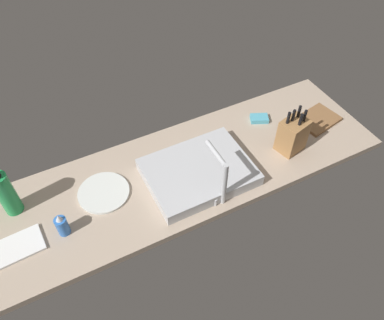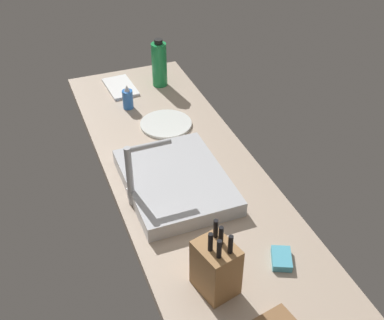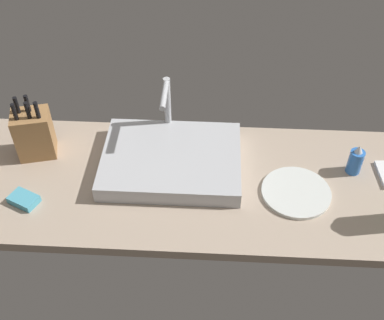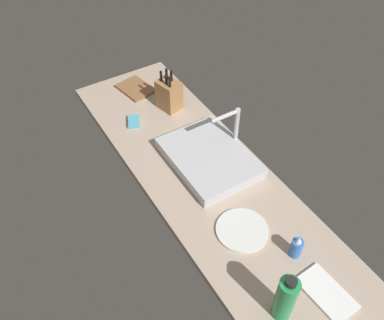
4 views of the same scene
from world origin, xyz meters
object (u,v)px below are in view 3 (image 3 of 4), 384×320
Objects in this scene: sink_basin at (171,160)px; dish_sponge at (24,199)px; knife_block at (34,133)px; dinner_plate at (296,192)px; soap_bottle at (355,161)px; faucet at (167,105)px.

sink_basin is 5.19× the size of dish_sponge.
dinner_plate is at bearing -23.41° from knife_block.
sink_basin is at bearing 22.31° from dish_sponge.
sink_basin is 2.01× the size of knife_block.
dish_sponge is (1.81, -23.28, -7.66)cm from knife_block.
dish_sponge is (-107.41, -19.84, -3.72)cm from soap_bottle.
soap_bottle is 0.52× the size of dinner_plate.
faucet is at bearing 149.84° from dinner_plate.
knife_block is 2.00× the size of soap_bottle.
sink_basin is 1.93× the size of faucet.
dinner_plate is (-20.24, -11.41, -4.32)cm from soap_bottle.
dish_sponge reaches higher than dinner_plate.
dish_sponge is (-45.67, -18.74, -1.69)cm from sink_basin.
soap_bottle is 109.29cm from dish_sponge.
dish_sponge is (-43.30, -33.92, -13.59)cm from faucet.
faucet reaches higher than dinner_plate.
dinner_plate is 87.57cm from dish_sponge.
knife_block is (-47.47, 4.54, 5.97)cm from sink_basin.
knife_block reaches higher than dish_sponge.
faucet is at bearing -0.66° from knife_block.
faucet is 1.07× the size of dinner_plate.
sink_basin is 4.01× the size of soap_bottle.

